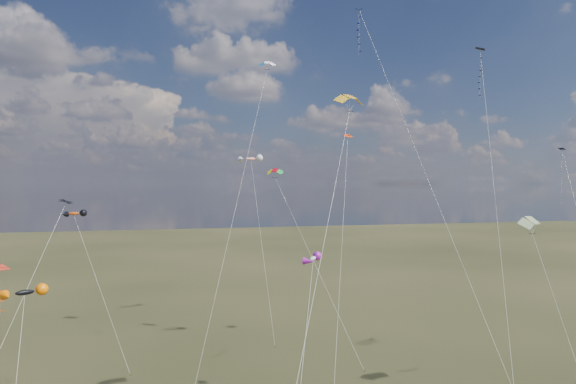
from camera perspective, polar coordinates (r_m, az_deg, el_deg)
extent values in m
cube|color=black|center=(65.66, 20.58, 14.67)|extent=(1.46, 1.47, 0.34)
cylinder|color=silver|center=(53.25, 22.10, -1.36)|extent=(9.64, 19.08, 35.48)
cube|color=navy|center=(59.54, 7.90, 19.48)|extent=(0.82, 0.79, 0.29)
cylinder|color=silver|center=(47.23, 15.69, 0.38)|extent=(4.66, 22.75, 38.76)
cube|color=black|center=(48.88, -23.45, -0.98)|extent=(1.06, 1.11, 0.36)
cylinder|color=silver|center=(46.22, -28.32, -12.53)|extent=(6.43, 9.26, 18.25)
cube|color=#090A43|center=(65.51, 28.13, 4.26)|extent=(0.76, 0.78, 0.20)
cube|color=red|center=(62.61, 6.67, 6.24)|extent=(1.06, 0.98, 0.45)
cylinder|color=silver|center=(54.48, 5.98, -6.46)|extent=(7.17, 15.10, 25.61)
cylinder|color=silver|center=(32.58, 2.92, -10.18)|extent=(12.07, 19.04, 27.03)
cylinder|color=silver|center=(55.90, -5.86, -1.40)|extent=(10.55, 16.16, 35.08)
cylinder|color=silver|center=(49.78, 28.44, -12.63)|extent=(1.34, 9.49, 16.44)
cylinder|color=silver|center=(60.22, 3.08, -7.70)|extent=(6.62, 13.63, 21.54)
cube|color=#332316|center=(57.75, 8.51, -19.07)|extent=(0.10, 0.10, 0.12)
ellipsoid|color=black|center=(44.45, -27.21, -9.89)|extent=(2.90, 2.24, 1.00)
cylinder|color=silver|center=(42.80, -28.00, -18.31)|extent=(0.30, 6.60, 11.53)
ellipsoid|color=#CC470F|center=(65.37, -22.69, -2.23)|extent=(2.71, 1.66, 0.91)
cylinder|color=silver|center=(61.24, -20.12, -10.10)|extent=(6.80, 9.56, 16.30)
cube|color=#332316|center=(58.53, -17.10, -18.82)|extent=(0.10, 0.10, 0.12)
ellipsoid|color=silver|center=(46.28, 2.81, -7.37)|extent=(2.20, 2.53, 0.88)
cylinder|color=silver|center=(43.09, 1.82, -16.96)|extent=(4.21, 8.77, 13.13)
ellipsoid|color=red|center=(75.64, -4.14, 3.69)|extent=(3.42, 2.20, 1.26)
cylinder|color=silver|center=(69.12, -2.92, -5.78)|extent=(0.44, 14.15, 23.48)
cube|color=#332316|center=(64.86, -1.44, -16.79)|extent=(0.10, 0.10, 0.12)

